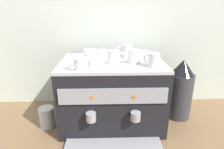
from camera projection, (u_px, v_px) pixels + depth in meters
ground_plane at (112, 120)px, 1.34m from camera, size 4.00×4.00×0.00m
tiled_backsplash_wall at (111, 30)px, 1.43m from camera, size 2.80×0.03×1.17m
espresso_machine at (112, 93)px, 1.26m from camera, size 0.65×0.54×0.43m
ceramic_cup_0 at (114, 57)px, 1.12m from camera, size 0.11×0.07×0.08m
ceramic_cup_1 at (126, 51)px, 1.27m from camera, size 0.12×0.07×0.08m
ceramic_cup_2 at (89, 56)px, 1.18m from camera, size 0.10×0.10×0.07m
ceramic_cup_3 at (133, 56)px, 1.15m from camera, size 0.12×0.07×0.08m
ceramic_cup_4 at (153, 60)px, 1.07m from camera, size 0.08×0.09×0.08m
ceramic_cup_5 at (80, 64)px, 1.04m from camera, size 0.11×0.08×0.06m
ceramic_bowl_0 at (142, 54)px, 1.31m from camera, size 0.12×0.12×0.03m
ceramic_bowl_1 at (96, 63)px, 1.10m from camera, size 0.10×0.10×0.04m
ceramic_bowl_2 at (102, 54)px, 1.30m from camera, size 0.11×0.11×0.04m
coffee_grinder at (180, 90)px, 1.33m from camera, size 0.17×0.17×0.43m
milk_pitcher at (47, 117)px, 1.25m from camera, size 0.10×0.10×0.14m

